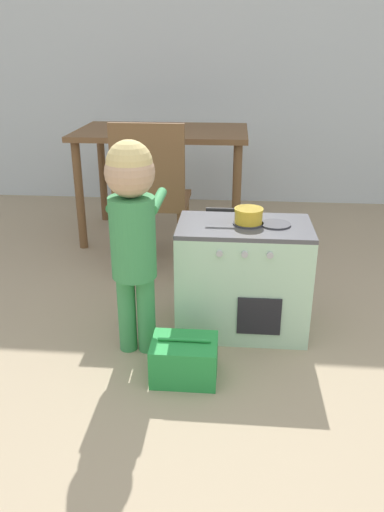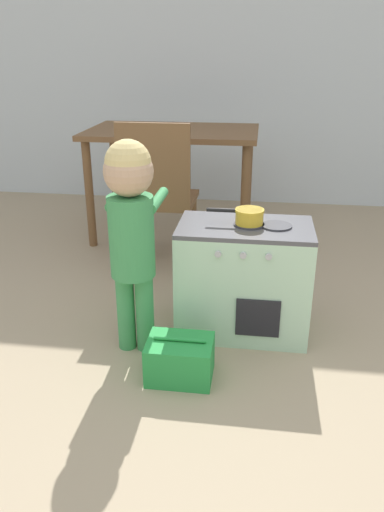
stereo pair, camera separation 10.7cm
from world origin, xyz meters
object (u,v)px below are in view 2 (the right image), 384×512
object	(u,v)px
dining_table	(173,145)
toy_pot	(249,215)
toy_basket	(180,359)
dining_chair_near	(158,195)
play_kitchen	(243,279)
child_figure	(131,218)

from	to	relation	value
dining_table	toy_pot	bearing A→B (deg)	-66.15
toy_pot	toy_basket	world-z (taller)	toy_pot
dining_chair_near	toy_basket	bearing A→B (deg)	-74.33
toy_basket	dining_table	world-z (taller)	dining_table
play_kitchen	dining_chair_near	world-z (taller)	dining_chair_near
toy_pot	toy_basket	bearing A→B (deg)	-120.12
dining_chair_near	dining_table	bearing A→B (deg)	92.54
toy_pot	toy_basket	xyz separation A→B (m)	(-0.25, -0.42, -0.50)
child_figure	toy_basket	world-z (taller)	child_figure
child_figure	play_kitchen	bearing A→B (deg)	25.72
toy_pot	play_kitchen	bearing A→B (deg)	-177.39
toy_pot	child_figure	bearing A→B (deg)	-154.74
child_figure	dining_chair_near	bearing A→B (deg)	93.93
play_kitchen	toy_pot	xyz separation A→B (m)	(0.01, 0.00, 0.31)
play_kitchen	toy_pot	bearing A→B (deg)	2.61
child_figure	dining_table	size ratio (longest dim) A/B	0.82
child_figure	toy_basket	xyz separation A→B (m)	(0.23, -0.20, -0.54)
dining_table	dining_chair_near	bearing A→B (deg)	-87.46
play_kitchen	dining_table	size ratio (longest dim) A/B	0.53
toy_basket	dining_chair_near	size ratio (longest dim) A/B	0.30
toy_pot	child_figure	size ratio (longest dim) A/B	0.27
dining_chair_near	child_figure	bearing A→B (deg)	-86.07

